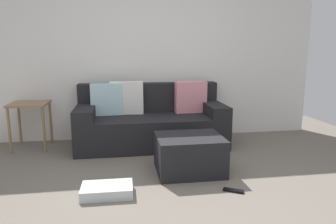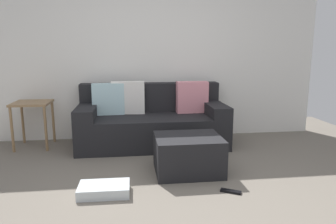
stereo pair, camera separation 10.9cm
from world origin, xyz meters
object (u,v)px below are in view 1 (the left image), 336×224
(couch_sectional, at_px, (150,121))
(remote_near_ottoman, at_px, (233,191))
(ottoman, at_px, (189,154))
(side_table, at_px, (30,111))
(storage_bin, at_px, (107,190))

(couch_sectional, xyz_separation_m, remote_near_ottoman, (0.63, -1.69, -0.33))
(ottoman, bearing_deg, couch_sectional, 105.81)
(couch_sectional, height_order, ottoman, couch_sectional)
(side_table, xyz_separation_m, remote_near_ottoman, (2.28, -1.75, -0.52))
(storage_bin, bearing_deg, remote_near_ottoman, -5.57)
(storage_bin, bearing_deg, couch_sectional, 70.12)
(ottoman, distance_m, side_table, 2.32)
(ottoman, distance_m, remote_near_ottoman, 0.67)
(side_table, distance_m, remote_near_ottoman, 2.92)
(storage_bin, xyz_separation_m, remote_near_ottoman, (1.20, -0.12, -0.04))
(couch_sectional, height_order, side_table, couch_sectional)
(remote_near_ottoman, bearing_deg, couch_sectional, 140.02)
(ottoman, height_order, remote_near_ottoman, ottoman)
(storage_bin, height_order, side_table, side_table)
(ottoman, distance_m, storage_bin, 1.01)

